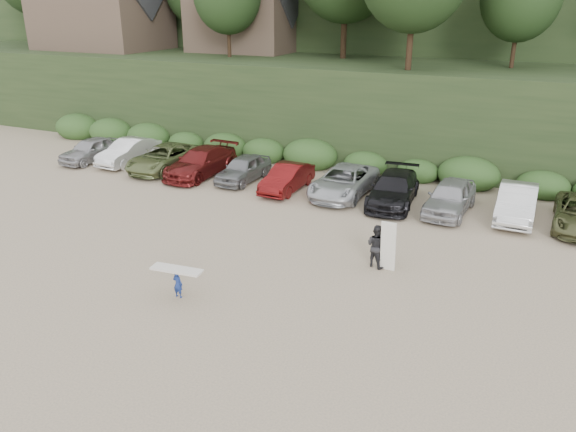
% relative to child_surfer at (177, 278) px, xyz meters
% --- Properties ---
extents(ground, '(120.00, 120.00, 0.00)m').
position_rel_child_surfer_xyz_m(ground, '(0.17, 2.92, -0.77)').
color(ground, tan).
rests_on(ground, ground).
extents(parked_cars, '(33.90, 5.88, 1.64)m').
position_rel_child_surfer_xyz_m(parked_cars, '(0.01, 12.98, -0.00)').
color(parked_cars, '#9B9A9E').
rests_on(parked_cars, ground).
extents(child_surfer, '(1.94, 0.72, 1.14)m').
position_rel_child_surfer_xyz_m(child_surfer, '(0.00, 0.00, 0.00)').
color(child_surfer, navy).
rests_on(child_surfer, ground).
extents(adult_surfer, '(1.34, 0.93, 2.09)m').
position_rel_child_surfer_xyz_m(adult_surfer, '(5.76, 5.37, 0.13)').
color(adult_surfer, black).
rests_on(adult_surfer, ground).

